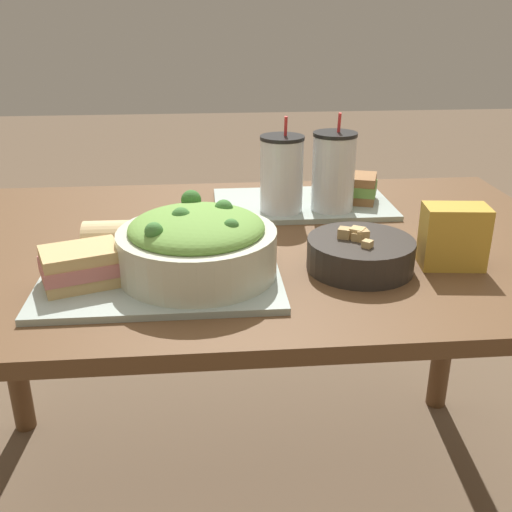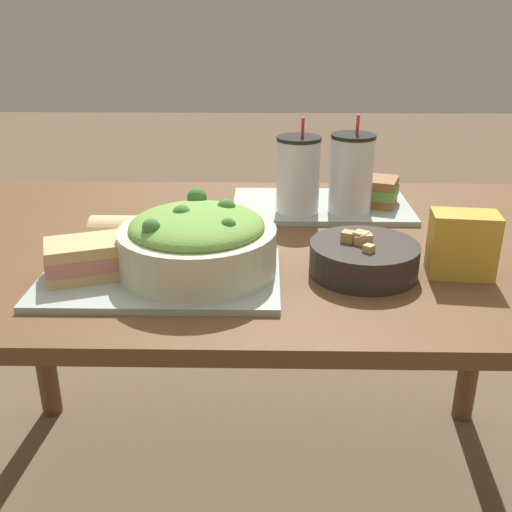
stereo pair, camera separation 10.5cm
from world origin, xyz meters
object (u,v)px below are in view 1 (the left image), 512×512
Objects in this scene: drink_cup_dark at (282,176)px; drink_cup_red at (333,174)px; baguette_near at (130,241)px; soup_bowl at (360,253)px; sandwich_near at (82,266)px; sandwich_far at (347,187)px; salad_bowl at (197,243)px; napkin_folded at (153,242)px; chip_bag at (454,237)px.

drink_cup_red is (0.12, 0.00, 0.00)m from drink_cup_dark.
baguette_near is at bearing -148.08° from drink_cup_red.
soup_bowl is 0.91× the size of drink_cup_dark.
sandwich_far is (0.55, 0.42, 0.00)m from sandwich_near.
salad_bowl is 1.78× the size of sandwich_near.
soup_bowl is 0.42m from napkin_folded.
drink_cup_red is (0.01, 0.31, 0.06)m from soup_bowl.
sandwich_far is 0.50m from napkin_folded.
napkin_folded is (0.03, 0.12, -0.05)m from baguette_near.
sandwich_near is (-0.19, -0.03, -0.02)m from salad_bowl.
drink_cup_red is (-0.05, -0.06, 0.05)m from sandwich_far.
chip_bag is at bearing 2.02° from salad_bowl.
chip_bag is (0.11, -0.38, 0.01)m from sandwich_far.
sandwich_far is 0.73× the size of drink_cup_red.
drink_cup_red reaches higher than chip_bag.
sandwich_near is 0.12m from baguette_near.
drink_cup_dark is at bearing 180.00° from drink_cup_red.
baguette_near is at bearing 152.04° from salad_bowl.
drink_cup_dark is 0.33m from napkin_folded.
napkin_folded is at bearing 156.55° from soup_bowl.
salad_bowl is at bearing -117.13° from baguette_near.
drink_cup_red is at bearing 87.55° from soup_bowl.
baguette_near reaches higher than soup_bowl.
sandwich_near is (-0.49, -0.04, 0.01)m from soup_bowl.
salad_bowl reaches higher than soup_bowl.
drink_cup_dark is at bearing -140.62° from sandwich_far.
drink_cup_dark reaches higher than baguette_near.
drink_cup_red reaches higher than drink_cup_dark.
sandwich_near is at bearing -174.75° from soup_bowl.
salad_bowl is at bearing -171.50° from chip_bag.
sandwich_far is (0.06, 0.38, 0.01)m from soup_bowl.
baguette_near is 0.51m from drink_cup_red.
napkin_folded is at bearing -136.38° from sandwich_far.
soup_bowl is (0.29, 0.02, -0.04)m from salad_bowl.
drink_cup_dark reaches higher than chip_bag.
soup_bowl is 0.49m from sandwich_near.
sandwich_near is 0.70× the size of drink_cup_red.
drink_cup_dark is at bearing 23.59° from sandwich_near.
drink_cup_dark reaches higher than napkin_folded.
baguette_near is 1.00× the size of sandwich_far.
baguette_near is 0.13m from napkin_folded.
salad_bowl is 1.72× the size of baguette_near.
soup_bowl reaches higher than sandwich_far.
chip_bag is (0.66, 0.04, 0.01)m from sandwich_near.
baguette_near is (-0.42, 0.05, 0.02)m from soup_bowl.
salad_bowl is 0.14m from baguette_near.
sandwich_near is 0.53m from drink_cup_dark.
napkin_folded is at bearing -159.94° from drink_cup_red.
drink_cup_red is (0.50, 0.36, 0.05)m from sandwich_near.
chip_bag is (0.47, 0.02, -0.01)m from salad_bowl.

